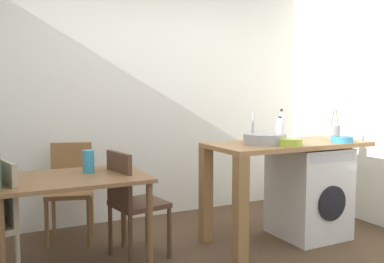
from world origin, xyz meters
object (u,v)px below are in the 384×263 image
object	(u,v)px
bottle_squat_brown	(281,126)
bottle_tall_green	(280,130)
dining_table	(72,189)
colander	(342,139)
chair_opposite	(131,199)
vase	(88,161)
washing_machine	(308,192)
chair_spare_by_wall	(71,185)
utensil_crock	(334,132)
mixing_bowl	(289,142)

from	to	relation	value
bottle_squat_brown	bottle_tall_green	bearing A→B (deg)	-134.77
dining_table	colander	xyz separation A→B (m)	(2.37, -0.39, 0.31)
chair_opposite	vase	bearing A→B (deg)	-110.95
chair_opposite	washing_machine	bearing A→B (deg)	72.84
chair_spare_by_wall	washing_machine	world-z (taller)	chair_spare_by_wall
bottle_tall_green	colander	bearing A→B (deg)	-41.97
dining_table	vase	distance (m)	0.26
chair_opposite	utensil_crock	world-z (taller)	utensil_crock
chair_spare_by_wall	utensil_crock	size ratio (longest dim) A/B	3.00
dining_table	bottle_tall_green	size ratio (longest dim) A/B	4.73
washing_machine	utensil_crock	distance (m)	0.67
washing_machine	chair_spare_by_wall	bearing A→B (deg)	155.29
mixing_bowl	vase	distance (m)	1.69
chair_opposite	vase	world-z (taller)	vase
dining_table	mixing_bowl	xyz separation A→B (m)	(1.77, -0.37, 0.31)
utensil_crock	washing_machine	bearing A→B (deg)	-171.90
bottle_tall_green	bottle_squat_brown	bearing A→B (deg)	45.23
chair_spare_by_wall	mixing_bowl	world-z (taller)	mixing_bowl
washing_machine	utensil_crock	world-z (taller)	utensil_crock
bottle_tall_green	bottle_squat_brown	world-z (taller)	bottle_squat_brown
dining_table	utensil_crock	xyz separation A→B (m)	(2.55, -0.12, 0.35)
dining_table	chair_opposite	size ratio (longest dim) A/B	1.22
chair_spare_by_wall	mixing_bowl	distance (m)	2.06
dining_table	colander	distance (m)	2.42
dining_table	chair_opposite	distance (m)	0.50
bottle_tall_green	utensil_crock	xyz separation A→B (m)	(0.60, -0.11, -0.04)
chair_spare_by_wall	mixing_bowl	bearing A→B (deg)	161.98
colander	vase	distance (m)	2.27
washing_machine	bottle_squat_brown	size ratio (longest dim) A/B	2.88
bottle_tall_green	mixing_bowl	xyz separation A→B (m)	(-0.18, -0.36, -0.07)
washing_machine	colander	distance (m)	0.59
bottle_squat_brown	mixing_bowl	xyz separation A→B (m)	(-0.27, -0.44, -0.10)
mixing_bowl	chair_opposite	bearing A→B (deg)	162.39
chair_opposite	mixing_bowl	bearing A→B (deg)	62.35
chair_opposite	vase	distance (m)	0.46
chair_opposite	washing_machine	world-z (taller)	chair_opposite
chair_opposite	mixing_bowl	size ratio (longest dim) A/B	4.09
dining_table	chair_spare_by_wall	bearing A→B (deg)	81.05
washing_machine	bottle_squat_brown	xyz separation A→B (m)	(-0.14, 0.25, 0.62)
dining_table	washing_machine	xyz separation A→B (m)	(2.18, -0.18, -0.21)
washing_machine	colander	bearing A→B (deg)	-49.26
bottle_squat_brown	vase	distance (m)	1.90
dining_table	bottle_squat_brown	distance (m)	2.08
washing_machine	vase	bearing A→B (deg)	172.27
bottle_tall_green	colander	world-z (taller)	bottle_tall_green
dining_table	vase	xyz separation A→B (m)	(0.15, 0.10, 0.19)
utensil_crock	vase	distance (m)	2.41
chair_spare_by_wall	vase	distance (m)	0.75
chair_opposite	colander	distance (m)	1.99
mixing_bowl	colander	bearing A→B (deg)	-1.92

